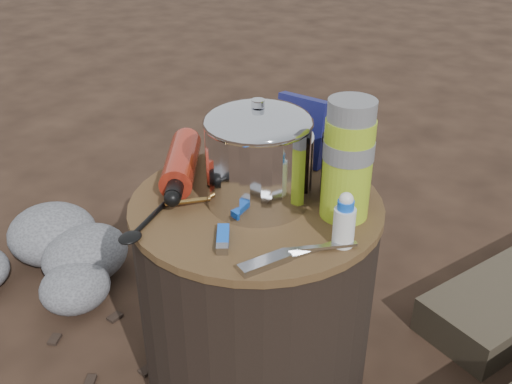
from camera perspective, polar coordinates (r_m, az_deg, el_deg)
The scene contains 14 objects.
ground at distance 1.43m, azimuth -0.00°, elevation -16.97°, with size 60.00×60.00×0.00m, color #2E1F16.
stump at distance 1.28m, azimuth -0.00°, elevation -9.86°, with size 0.50×0.50×0.46m, color black.
foil_windscreen at distance 1.15m, azimuth 0.36°, elevation 2.69°, with size 0.21×0.21×0.13m, color silver.
camping_pot at distance 1.10m, azimuth 0.20°, elevation 3.62°, with size 0.20×0.20×0.20m, color silver.
fuel_bottle at distance 1.23m, azimuth -7.34°, elevation 2.87°, with size 0.07×0.27×0.07m, color #A72918, non-canonical shape.
thermos at distance 1.06m, azimuth 8.99°, elevation 3.04°, with size 0.09×0.09×0.23m, color #97B721.
travel_mug at distance 1.17m, azimuth 8.44°, elevation 2.67°, with size 0.08×0.08×0.12m, color black.
stuff_sack at distance 1.28m, azimuth -0.19°, elevation 5.27°, with size 0.17×0.14×0.11m, color orange.
food_pouch at distance 1.28m, azimuth 4.42°, elevation 6.03°, with size 0.12×0.03×0.15m, color #141755.
lighter at distance 1.03m, azimuth -3.26°, elevation -4.31°, with size 0.02×0.08×0.01m, color blue.
multitool at distance 0.97m, azimuth 0.87°, elevation -6.97°, with size 0.03×0.09×0.01m, color #A1A1A6.
pot_grabber at distance 1.01m, azimuth 5.75°, elevation -5.52°, with size 0.03×0.13×0.01m, color #A1A1A6, non-canonical shape.
spork at distance 1.10m, azimuth -10.42°, elevation -2.56°, with size 0.03×0.15×0.01m, color black, non-canonical shape.
squeeze_bottle at distance 1.01m, azimuth 8.65°, elevation -2.96°, with size 0.04×0.04×0.09m, color silver.
Camera 1 is at (0.51, -0.85, 1.04)m, focal length 40.77 mm.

